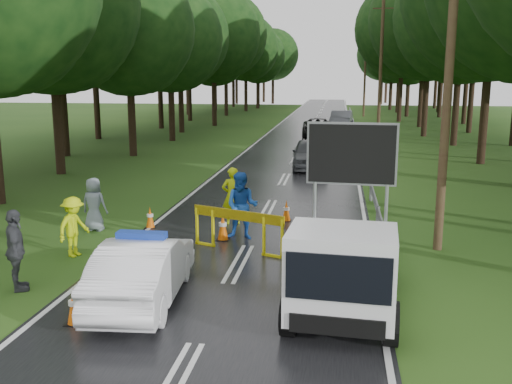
% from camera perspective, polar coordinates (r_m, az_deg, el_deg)
% --- Properties ---
extents(ground, '(160.00, 160.00, 0.00)m').
position_cam_1_polar(ground, '(14.62, -1.71, -7.18)').
color(ground, '#204313').
rests_on(ground, ground).
extents(road, '(7.00, 140.00, 0.02)m').
position_cam_1_polar(road, '(43.94, 5.09, 5.43)').
color(road, black).
rests_on(road, ground).
extents(guardrail, '(0.12, 60.06, 0.70)m').
position_cam_1_polar(guardrail, '(43.51, 9.97, 5.95)').
color(guardrail, gray).
rests_on(guardrail, ground).
extents(utility_pole_near, '(1.40, 0.24, 10.00)m').
position_cam_1_polar(utility_pole_near, '(15.88, 18.81, 12.30)').
color(utility_pole_near, '#462D20').
rests_on(utility_pole_near, ground).
extents(utility_pole_mid, '(1.40, 0.24, 10.00)m').
position_cam_1_polar(utility_pole_mid, '(41.72, 12.36, 11.84)').
color(utility_pole_mid, '#462D20').
rests_on(utility_pole_mid, ground).
extents(utility_pole_far, '(1.40, 0.24, 10.00)m').
position_cam_1_polar(utility_pole_far, '(67.68, 10.85, 11.71)').
color(utility_pole_far, '#462D20').
rests_on(utility_pole_far, ground).
extents(police_sedan, '(1.80, 4.29, 1.52)m').
position_cam_1_polar(police_sedan, '(12.29, -11.23, -7.68)').
color(police_sedan, white).
rests_on(police_sedan, ground).
extents(work_truck, '(2.37, 4.76, 3.69)m').
position_cam_1_polar(work_truck, '(11.60, 8.89, -7.16)').
color(work_truck, gray).
rests_on(work_truck, ground).
extents(barrier, '(2.62, 1.07, 1.16)m').
position_cam_1_polar(barrier, '(15.35, -1.84, -2.86)').
color(barrier, yellow).
rests_on(barrier, ground).
extents(officer, '(0.79, 0.67, 1.85)m').
position_cam_1_polar(officer, '(18.18, -2.39, -0.40)').
color(officer, '#B9D10B').
rests_on(officer, ground).
extents(civilian, '(1.02, 0.82, 1.97)m').
position_cam_1_polar(civilian, '(16.54, -1.41, -1.39)').
color(civilian, blue).
rests_on(civilian, ground).
extents(bystander_left, '(0.87, 1.16, 1.60)m').
position_cam_1_polar(bystander_left, '(15.73, -17.78, -3.33)').
color(bystander_left, '#C7E40C').
rests_on(bystander_left, ground).
extents(bystander_mid, '(0.95, 1.16, 1.85)m').
position_cam_1_polar(bystander_mid, '(13.66, -22.90, -5.41)').
color(bystander_mid, '#3C3E43').
rests_on(bystander_mid, ground).
extents(bystander_right, '(0.85, 0.60, 1.65)m').
position_cam_1_polar(bystander_right, '(18.15, -15.89, -1.19)').
color(bystander_right, gray).
rests_on(bystander_right, ground).
extents(queue_car_first, '(2.08, 4.56, 1.52)m').
position_cam_1_polar(queue_car_first, '(29.31, 5.43, 3.82)').
color(queue_car_first, '#3A3D41').
rests_on(queue_car_first, ground).
extents(queue_car_second, '(2.71, 5.59, 1.57)m').
position_cam_1_polar(queue_car_second, '(37.29, 8.14, 5.46)').
color(queue_car_second, '#9EA0A6').
rests_on(queue_car_second, ground).
extents(queue_car_third, '(2.57, 5.20, 1.42)m').
position_cam_1_polar(queue_car_third, '(44.69, 6.20, 6.41)').
color(queue_car_third, black).
rests_on(queue_car_third, ground).
extents(queue_car_fourth, '(2.11, 5.11, 1.65)m').
position_cam_1_polar(queue_car_fourth, '(50.87, 8.51, 7.11)').
color(queue_car_fourth, '#404247').
rests_on(queue_car_fourth, ground).
extents(cone_near_left, '(0.35, 0.35, 0.75)m').
position_cam_1_polar(cone_near_left, '(11.65, -17.71, -10.87)').
color(cone_near_left, black).
rests_on(cone_near_left, ground).
extents(cone_center, '(0.38, 0.38, 0.81)m').
position_cam_1_polar(cone_center, '(16.53, -3.34, -3.54)').
color(cone_center, black).
rests_on(cone_center, ground).
extents(cone_far, '(0.33, 0.33, 0.70)m').
position_cam_1_polar(cone_far, '(18.69, 3.06, -1.91)').
color(cone_far, black).
rests_on(cone_far, ground).
extents(cone_left_mid, '(0.32, 0.32, 0.69)m').
position_cam_1_polar(cone_left_mid, '(18.13, -10.54, -2.54)').
color(cone_left_mid, black).
rests_on(cone_left_mid, ground).
extents(cone_right, '(0.34, 0.34, 0.72)m').
position_cam_1_polar(cone_right, '(15.74, 7.91, -4.56)').
color(cone_right, black).
rests_on(cone_right, ground).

